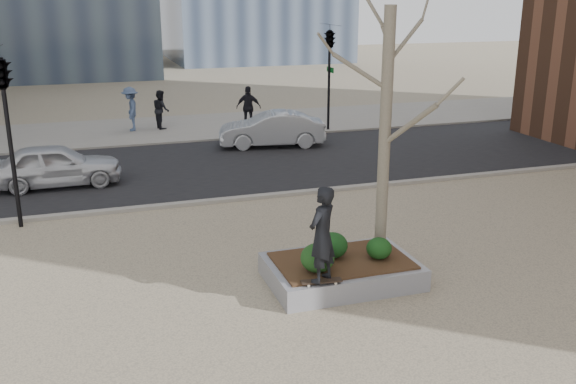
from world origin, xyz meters
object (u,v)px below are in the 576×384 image
object	(u,v)px
skateboard	(321,282)
skateboarder	(322,235)
planter	(341,272)
police_car	(55,165)

from	to	relation	value
skateboard	skateboarder	xyz separation A→B (m)	(0.00, 0.00, 0.96)
planter	police_car	xyz separation A→B (m)	(-5.66, 9.10, 0.46)
planter	police_car	distance (m)	10.73
police_car	planter	bearing A→B (deg)	-148.46
planter	skateboard	bearing A→B (deg)	-132.01
planter	skateboard	world-z (taller)	skateboard
skateboarder	police_car	xyz separation A→B (m)	(-4.88, 9.97, -0.77)
planter	skateboard	size ratio (longest dim) A/B	3.85
skateboard	police_car	xyz separation A→B (m)	(-4.88, 9.97, 0.19)
skateboard	police_car	distance (m)	11.10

